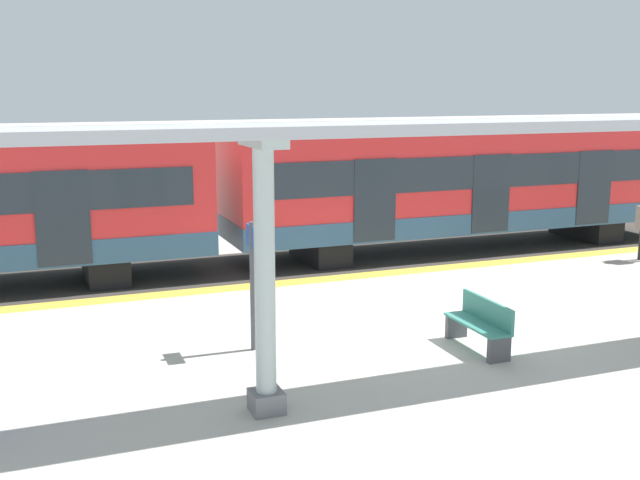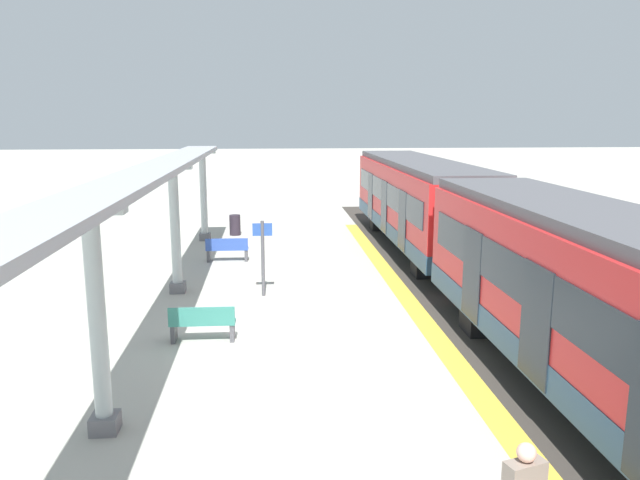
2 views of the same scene
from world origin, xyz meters
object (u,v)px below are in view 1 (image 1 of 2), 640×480
object	(u,v)px
platform_info_sign	(253,273)
bench_near_end	(481,324)
canopy_pillar_second	(265,278)
train_far_carriage	(464,182)

from	to	relation	value
platform_info_sign	bench_near_end	bearing A→B (deg)	69.34
bench_near_end	canopy_pillar_second	bearing A→B (deg)	-74.33
train_far_carriage	bench_near_end	size ratio (longest dim) A/B	8.73
train_far_carriage	platform_info_sign	bearing A→B (deg)	-52.37
canopy_pillar_second	bench_near_end	bearing A→B (deg)	105.67
train_far_carriage	canopy_pillar_second	bearing A→B (deg)	-44.33
canopy_pillar_second	platform_info_sign	size ratio (longest dim) A/B	1.70
canopy_pillar_second	platform_info_sign	world-z (taller)	canopy_pillar_second
platform_info_sign	canopy_pillar_second	bearing A→B (deg)	-12.59
train_far_carriage	canopy_pillar_second	xyz separation A→B (m)	(8.46, -8.27, 0.07)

